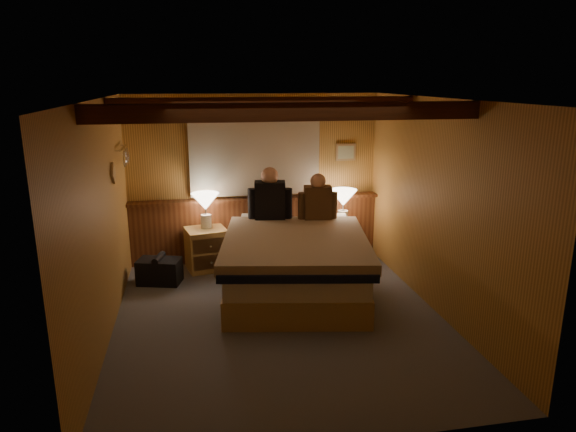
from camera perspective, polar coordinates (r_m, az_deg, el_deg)
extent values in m
plane|color=#575B67|center=(5.85, -0.92, -11.32)|extent=(4.20, 4.20, 0.00)
plane|color=#C9884B|center=(5.25, -1.03, 12.87)|extent=(4.20, 4.20, 0.00)
plane|color=gold|center=(7.46, -3.70, 4.18)|extent=(3.60, 0.00, 3.60)
plane|color=gold|center=(5.44, -20.02, -0.80)|extent=(0.00, 4.20, 4.20)
plane|color=gold|center=(5.99, 16.26, 0.92)|extent=(0.00, 4.20, 4.20)
plane|color=gold|center=(3.49, 4.93, -8.65)|extent=(3.60, 0.00, 3.60)
cube|color=brown|center=(7.58, -3.55, -1.48)|extent=(3.60, 0.12, 0.90)
cube|color=brown|center=(7.40, -3.55, 1.88)|extent=(3.60, 0.22, 0.04)
cylinder|color=#4C2513|center=(7.27, -3.73, 10.67)|extent=(2.10, 0.05, 0.05)
sphere|color=#4C2513|center=(7.22, -12.17, 10.34)|extent=(0.08, 0.08, 0.08)
sphere|color=#4C2513|center=(7.47, 4.43, 10.77)|extent=(0.08, 0.08, 0.08)
cube|color=silver|center=(7.34, -3.67, 6.39)|extent=(1.85, 0.08, 1.05)
cube|color=#4C2513|center=(4.66, 0.24, 11.49)|extent=(3.60, 0.15, 0.16)
cube|color=#4C2513|center=(6.14, -2.47, 12.32)|extent=(3.60, 0.15, 0.16)
cylinder|color=silver|center=(6.88, -17.90, 7.22)|extent=(0.03, 0.55, 0.03)
torus|color=silver|center=(6.74, -17.71, 6.06)|extent=(0.01, 0.21, 0.21)
torus|color=silver|center=(6.97, -17.50, 6.35)|extent=(0.01, 0.21, 0.21)
cube|color=tan|center=(7.66, 6.43, 7.06)|extent=(0.30, 0.03, 0.25)
cube|color=beige|center=(7.64, 6.46, 7.05)|extent=(0.24, 0.01, 0.19)
cube|color=tan|center=(6.48, 0.80, -7.06)|extent=(1.96, 2.40, 0.32)
cube|color=white|center=(6.38, 0.81, -4.64)|extent=(1.92, 2.35, 0.26)
cube|color=black|center=(6.07, 0.88, -4.06)|extent=(1.95, 1.99, 0.09)
cube|color=tan|center=(6.18, 0.85, -2.97)|extent=(2.03, 2.21, 0.13)
cube|color=white|center=(7.11, -2.65, -0.74)|extent=(0.70, 0.47, 0.17)
cube|color=white|center=(7.13, 3.93, -0.72)|extent=(0.70, 0.47, 0.17)
cube|color=tan|center=(7.29, -9.05, -3.61)|extent=(0.62, 0.58, 0.59)
cube|color=brown|center=(7.04, -8.64, -3.27)|extent=(0.47, 0.12, 0.20)
cube|color=brown|center=(7.12, -8.56, -5.06)|extent=(0.47, 0.12, 0.20)
cylinder|color=silver|center=(7.04, -8.64, -3.27)|extent=(0.04, 0.04, 0.03)
cylinder|color=silver|center=(7.12, -8.56, -5.06)|extent=(0.04, 0.04, 0.03)
cube|color=tan|center=(7.58, 5.62, -2.83)|extent=(0.56, 0.52, 0.57)
cube|color=brown|center=(7.34, 5.94, -2.51)|extent=(0.46, 0.07, 0.20)
cube|color=brown|center=(7.41, 5.89, -4.19)|extent=(0.46, 0.07, 0.20)
cylinder|color=silver|center=(7.34, 5.94, -2.51)|extent=(0.03, 0.03, 0.03)
cylinder|color=silver|center=(7.41, 5.89, -4.19)|extent=(0.03, 0.03, 0.03)
cylinder|color=silver|center=(7.22, -9.08, -0.58)|extent=(0.15, 0.15, 0.19)
cylinder|color=silver|center=(7.19, -9.12, 0.39)|extent=(0.03, 0.03, 0.11)
cone|color=#F6E1C0|center=(7.15, -9.17, 1.61)|extent=(0.38, 0.38, 0.23)
cylinder|color=silver|center=(7.45, 6.11, -0.12)|extent=(0.15, 0.15, 0.19)
cylinder|color=silver|center=(7.42, 6.14, 0.84)|extent=(0.03, 0.03, 0.11)
cone|color=#F6E1C0|center=(7.38, 6.18, 2.04)|extent=(0.38, 0.38, 0.23)
cube|color=black|center=(6.96, -2.01, 1.66)|extent=(0.44, 0.29, 0.54)
cylinder|color=black|center=(6.97, -3.96, 1.29)|extent=(0.13, 0.13, 0.43)
cylinder|color=black|center=(6.97, -0.06, 1.33)|extent=(0.13, 0.13, 0.43)
sphere|color=#DEA185|center=(6.89, -2.04, 4.46)|extent=(0.24, 0.24, 0.24)
cube|color=#4C341E|center=(6.96, 3.32, 1.39)|extent=(0.39, 0.25, 0.48)
cylinder|color=#4C341E|center=(6.95, 1.59, 1.06)|extent=(0.12, 0.12, 0.38)
cylinder|color=#4C341E|center=(7.00, 5.03, 1.12)|extent=(0.12, 0.12, 0.38)
sphere|color=#DEA185|center=(6.90, 3.36, 3.87)|extent=(0.21, 0.21, 0.21)
cube|color=black|center=(6.95, -14.08, -5.97)|extent=(0.61, 0.46, 0.32)
cylinder|color=black|center=(6.89, -14.18, -4.54)|extent=(0.17, 0.34, 0.09)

